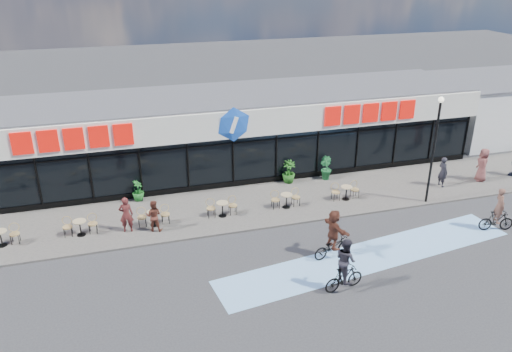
# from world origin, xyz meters

# --- Properties ---
(ground) EXTENTS (120.00, 120.00, 0.00)m
(ground) POSITION_xyz_m (0.00, 0.00, 0.00)
(ground) COLOR #28282B
(ground) RESTS_ON ground
(sidewalk) EXTENTS (44.00, 5.00, 0.10)m
(sidewalk) POSITION_xyz_m (0.00, 4.50, 0.05)
(sidewalk) COLOR #56524C
(sidewalk) RESTS_ON ground
(bike_lane) EXTENTS (14.17, 4.13, 0.01)m
(bike_lane) POSITION_xyz_m (4.00, -1.50, 0.01)
(bike_lane) COLOR #72A5D8
(bike_lane) RESTS_ON ground
(building) EXTENTS (30.60, 6.57, 4.75)m
(building) POSITION_xyz_m (-0.00, 9.93, 2.34)
(building) COLOR black
(building) RESTS_ON ground
(neighbour_building) EXTENTS (9.20, 7.20, 4.11)m
(neighbour_building) POSITION_xyz_m (20.50, 11.00, 2.06)
(neighbour_building) COLOR silver
(neighbour_building) RESTS_ON ground
(lamp_post) EXTENTS (0.28, 0.28, 5.62)m
(lamp_post) POSITION_xyz_m (9.26, 2.30, 3.41)
(lamp_post) COLOR black
(lamp_post) RESTS_ON sidewalk
(bistro_set_0) EXTENTS (1.54, 0.62, 0.90)m
(bistro_set_0) POSITION_xyz_m (-11.40, 3.79, 0.56)
(bistro_set_0) COLOR tan
(bistro_set_0) RESTS_ON sidewalk
(bistro_set_1) EXTENTS (1.54, 0.62, 0.90)m
(bistro_set_1) POSITION_xyz_m (-8.06, 3.79, 0.56)
(bistro_set_1) COLOR tan
(bistro_set_1) RESTS_ON sidewalk
(bistro_set_2) EXTENTS (1.54, 0.62, 0.90)m
(bistro_set_2) POSITION_xyz_m (-4.72, 3.79, 0.56)
(bistro_set_2) COLOR tan
(bistro_set_2) RESTS_ON sidewalk
(bistro_set_3) EXTENTS (1.54, 0.62, 0.90)m
(bistro_set_3) POSITION_xyz_m (-1.37, 3.79, 0.56)
(bistro_set_3) COLOR tan
(bistro_set_3) RESTS_ON sidewalk
(bistro_set_4) EXTENTS (1.54, 0.62, 0.90)m
(bistro_set_4) POSITION_xyz_m (1.97, 3.79, 0.56)
(bistro_set_4) COLOR tan
(bistro_set_4) RESTS_ON sidewalk
(bistro_set_5) EXTENTS (1.54, 0.62, 0.90)m
(bistro_set_5) POSITION_xyz_m (5.32, 3.79, 0.56)
(bistro_set_5) COLOR tan
(bistro_set_5) RESTS_ON sidewalk
(potted_plant_left) EXTENTS (0.78, 0.78, 1.12)m
(potted_plant_left) POSITION_xyz_m (-5.25, 6.66, 0.66)
(potted_plant_left) COLOR #18541C
(potted_plant_left) RESTS_ON sidewalk
(potted_plant_mid) EXTENTS (0.86, 0.86, 1.30)m
(potted_plant_mid) POSITION_xyz_m (3.14, 6.63, 0.75)
(potted_plant_mid) COLOR #1B4B15
(potted_plant_mid) RESTS_ON sidewalk
(potted_plant_right) EXTENTS (0.74, 0.85, 1.33)m
(potted_plant_right) POSITION_xyz_m (5.35, 6.52, 0.76)
(potted_plant_right) COLOR #175227
(potted_plant_right) RESTS_ON sidewalk
(patron_left) EXTENTS (0.68, 0.48, 1.76)m
(patron_left) POSITION_xyz_m (-5.97, 3.46, 0.98)
(patron_left) COLOR #491A1A
(patron_left) RESTS_ON sidewalk
(patron_right) EXTENTS (0.89, 0.79, 1.54)m
(patron_right) POSITION_xyz_m (-4.74, 3.21, 0.87)
(patron_right) COLOR #4F251C
(patron_right) RESTS_ON sidewalk
(pedestrian_a) EXTENTS (0.92, 1.11, 1.94)m
(pedestrian_a) POSITION_xyz_m (13.82, 3.81, 1.07)
(pedestrian_a) COLOR brown
(pedestrian_a) RESTS_ON sidewalk
(pedestrian_b) EXTENTS (0.48, 0.67, 1.72)m
(pedestrian_b) POSITION_xyz_m (11.20, 3.78, 0.96)
(pedestrian_b) COLOR black
(pedestrian_b) RESTS_ON sidewalk
(cyclist_a) EXTENTS (1.94, 1.72, 2.23)m
(cyclist_a) POSITION_xyz_m (2.40, -1.05, 0.97)
(cyclist_a) COLOR black
(cyclist_a) RESTS_ON ground
(cyclist_b) EXTENTS (1.73, 0.86, 2.17)m
(cyclist_b) POSITION_xyz_m (10.76, -1.10, 0.80)
(cyclist_b) COLOR black
(cyclist_b) RESTS_ON ground
(cyclist_c) EXTENTS (1.76, 0.98, 2.25)m
(cyclist_c) POSITION_xyz_m (1.86, -3.33, 0.98)
(cyclist_c) COLOR black
(cyclist_c) RESTS_ON ground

